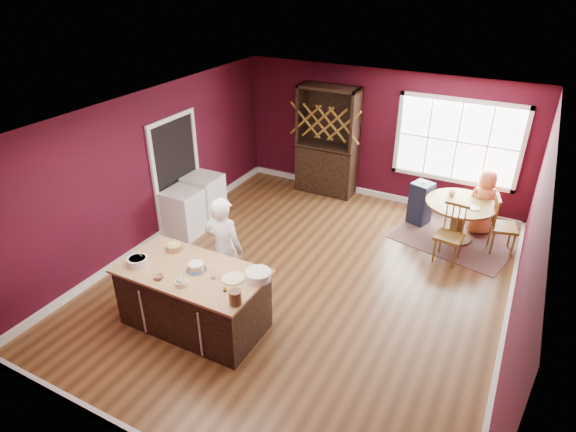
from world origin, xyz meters
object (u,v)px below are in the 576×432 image
Objects in this scene: kitchen_island at (194,299)px; chair_north at (484,203)px; toddler at (424,184)px; chair_south at (450,234)px; dryer at (204,198)px; dining_table at (459,213)px; hutch at (327,141)px; seated_woman at (483,202)px; layer_cake at (196,267)px; high_chair at (421,202)px; washer at (183,213)px; baker at (224,249)px; chair_east at (505,225)px.

kitchen_island is 5.81m from chair_north.
chair_north is 1.23m from toddler.
chair_south is 1.11× the size of dryer.
chair_south reaches higher than chair_north.
kitchen_island is 1.63× the size of dining_table.
toddler reaches higher than chair_north.
seated_woman is at bearing -5.55° from hutch.
chair_south reaches higher than dryer.
layer_cake is 3.18m from dryer.
dryer is at bearing 125.23° from layer_cake.
chair_south reaches higher than high_chair.
hutch is 2.63× the size of washer.
dryer is (-4.51, -0.71, -0.05)m from chair_south.
washer is at bearing 131.62° from kitchen_island.
hutch is at bearing 168.80° from toddler.
washer is 0.95× the size of dryer.
hutch is at bearing -92.20° from baker.
washer is 0.64m from dryer.
chair_south is at bearing 49.03° from seated_woman.
seated_woman is 3.33m from hutch.
high_chair is (1.95, 4.39, -0.54)m from layer_cake.
high_chair reaches higher than dining_table.
dryer reaches higher than washer.
kitchen_island is 1.59× the size of seated_woman.
toddler is at bearing 33.60° from washer.
kitchen_island is at bearing 29.45° from seated_woman.
chair_south is (-0.78, -0.75, -0.01)m from chair_east.
dining_table is 5.01m from washer.
chair_east reaches higher than dining_table.
kitchen_island is 2.27× the size of washer.
toddler is at bearing 65.40° from kitchen_island.
chair_north is 5.68m from washer.
toddler is at bearing 11.45° from chair_north.
kitchen_island is 0.85m from baker.
layer_cake is (-2.71, -4.08, 0.44)m from dining_table.
toddler is at bearing 154.98° from dining_table.
chair_east is (0.77, -0.05, -0.01)m from dining_table.
high_chair is at bearing 25.91° from dryer.
baker reaches higher than dining_table.
seated_woman is 1.44× the size of high_chair.
chair_east is 1.02× the size of chair_south.
chair_north reaches higher than high_chair.
toddler is (-0.75, 0.35, 0.28)m from dining_table.
hutch is (-0.17, 4.13, 0.32)m from baker.
dining_table is 1.20× the size of chair_south.
chair_north is 0.37m from seated_woman.
washer is at bearing -154.51° from dining_table.
chair_north is at bearing 67.26° from dining_table.
layer_cake is at bearing -123.49° from chair_south.
layer_cake is 2.69m from washer.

